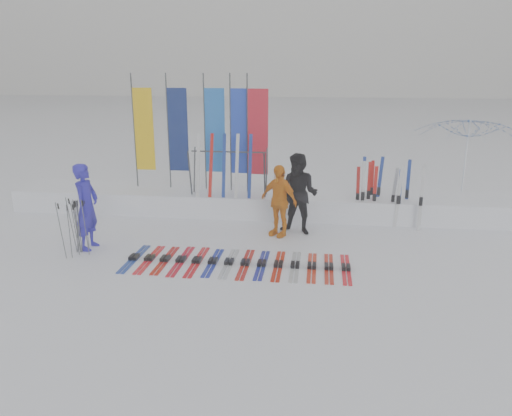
# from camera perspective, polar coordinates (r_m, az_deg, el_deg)

# --- Properties ---
(ground) EXTENTS (120.00, 120.00, 0.00)m
(ground) POSITION_cam_1_polar(r_m,az_deg,el_deg) (9.71, -2.41, -8.22)
(ground) COLOR white
(ground) RESTS_ON ground
(snow_bank) EXTENTS (14.00, 1.60, 0.60)m
(snow_bank) POSITION_cam_1_polar(r_m,az_deg,el_deg) (13.91, 0.77, 0.61)
(snow_bank) COLOR white
(snow_bank) RESTS_ON ground
(person_blue) EXTENTS (0.50, 0.73, 1.94)m
(person_blue) POSITION_cam_1_polar(r_m,az_deg,el_deg) (11.66, -18.78, 0.13)
(person_blue) COLOR #241DAE
(person_blue) RESTS_ON ground
(person_black) EXTENTS (1.15, 1.01, 1.98)m
(person_black) POSITION_cam_1_polar(r_m,az_deg,el_deg) (12.10, 4.94, 1.59)
(person_black) COLOR black
(person_black) RESTS_ON ground
(person_yellow) EXTENTS (1.09, 0.91, 1.74)m
(person_yellow) POSITION_cam_1_polar(r_m,az_deg,el_deg) (11.94, 2.61, 0.85)
(person_yellow) COLOR orange
(person_yellow) RESTS_ON ground
(tent_canopy) EXTENTS (3.15, 3.20, 2.69)m
(tent_canopy) POSITION_cam_1_polar(r_m,az_deg,el_deg) (15.16, 22.89, 4.69)
(tent_canopy) COLOR white
(tent_canopy) RESTS_ON ground
(ski_row) EXTENTS (4.63, 1.69, 0.07)m
(ski_row) POSITION_cam_1_polar(r_m,az_deg,el_deg) (10.44, -2.22, -6.24)
(ski_row) COLOR navy
(ski_row) RESTS_ON ground
(pole_cluster) EXTENTS (0.55, 0.57, 1.26)m
(pole_cluster) POSITION_cam_1_polar(r_m,az_deg,el_deg) (11.49, -19.88, -2.10)
(pole_cluster) COLOR #595B60
(pole_cluster) RESTS_ON ground
(feather_flags) EXTENTS (3.85, 0.25, 3.20)m
(feather_flags) POSITION_cam_1_polar(r_m,az_deg,el_deg) (14.00, -5.80, 8.75)
(feather_flags) COLOR #383A3F
(feather_flags) RESTS_ON ground
(ski_rack) EXTENTS (2.04, 0.80, 1.23)m
(ski_rack) POSITION_cam_1_polar(r_m,az_deg,el_deg) (13.40, -3.17, 4.76)
(ski_rack) COLOR #383A3F
(ski_rack) RESTS_ON ground
(upright_skis) EXTENTS (1.59, 1.20, 1.69)m
(upright_skis) POSITION_cam_1_polar(r_m,az_deg,el_deg) (13.39, 14.29, 1.69)
(upright_skis) COLOR silver
(upright_skis) RESTS_ON ground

